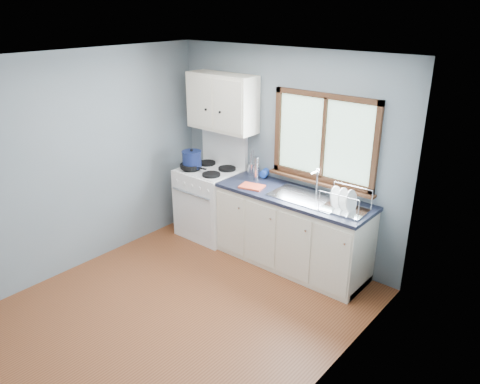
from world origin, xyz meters
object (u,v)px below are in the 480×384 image
Objects in this scene: sink at (307,203)px; skillet at (190,166)px; utensil_crock at (252,169)px; thermos at (256,168)px; base_cabinets at (292,234)px; dish_rack at (344,204)px; stockpot at (192,159)px; gas_range at (210,200)px.

skillet is (-1.66, -0.19, 0.13)m from sink.
utensil_crock reaches higher than thermos.
dish_rack is (0.65, -0.03, 0.57)m from base_cabinets.
sink is 2.77× the size of stockpot.
skillet is at bearing -98.80° from stockpot.
sink is at bearing -0.13° from base_cabinets.
gas_range is at bearing 177.29° from dish_rack.
thermos reaches higher than base_cabinets.
base_cabinets is 0.48m from sink.
stockpot is (-1.66, -0.16, 0.21)m from sink.
thermos is at bearing 16.16° from stockpot.
stockpot is 0.79m from utensil_crock.
stockpot is 1.01× the size of thermos.
base_cabinets is at bearing -1.26° from skillet.
stockpot is 2.14m from dish_rack.
base_cabinets is 3.88× the size of dish_rack.
gas_range is 2.86× the size of dish_rack.
stockpot reaches higher than base_cabinets.
gas_range is 4.53× the size of thermos.
gas_range is 3.41× the size of skillet.
gas_range is at bearing 35.85° from skillet.
stockpot is 0.82× the size of utensil_crock.
sink is at bearing -2.07° from skillet.
utensil_crock is at bearing 167.97° from dish_rack.
base_cabinets is 1.60m from skillet.
utensil_crock is (0.52, 0.23, 0.50)m from gas_range.
skillet is 1.08× the size of utensil_crock.
utensil_crock is at bearing 142.98° from thermos.
stockpot is (-1.48, -0.16, 0.66)m from base_cabinets.
stockpot is (0.00, 0.03, 0.09)m from skillet.
base_cabinets is 1.00m from utensil_crock.
utensil_crock is (0.70, 0.38, -0.08)m from stockpot.
sink is at bearing -12.56° from utensil_crock.
gas_range is 1.62× the size of sink.
stockpot reaches higher than dish_rack.
skillet is at bearing -173.35° from sink.
gas_range is 3.67× the size of utensil_crock.
skillet is (-1.48, -0.19, 0.58)m from base_cabinets.
dish_rack is at bearing -4.30° from skillet.
dish_rack is at bearing -2.55° from base_cabinets.
dish_rack is at bearing -0.30° from gas_range.
utensil_crock is (0.70, 0.41, 0.01)m from skillet.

